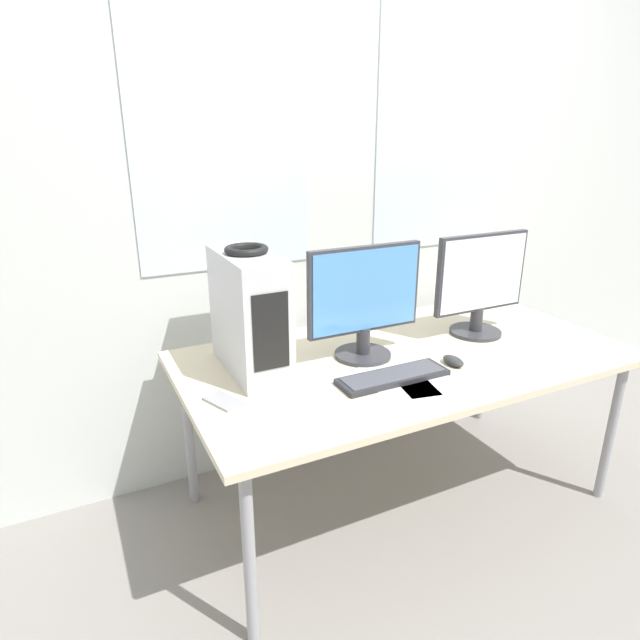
{
  "coord_description": "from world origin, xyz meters",
  "views": [
    {
      "loc": [
        -1.2,
        -1.17,
        1.56
      ],
      "look_at": [
        -0.39,
        0.47,
        0.91
      ],
      "focal_mm": 30.0,
      "sensor_mm": 36.0,
      "label": 1
    }
  ],
  "objects_px": {
    "headphones": "(246,249)",
    "keyboard": "(393,377)",
    "mouse": "(453,361)",
    "pc_tower": "(249,313)",
    "monitor_right_near": "(480,284)",
    "cell_phone": "(223,401)",
    "monitor_main": "(364,301)"
  },
  "relations": [
    {
      "from": "headphones",
      "to": "cell_phone",
      "type": "distance_m",
      "value": 0.53
    },
    {
      "from": "headphones",
      "to": "keyboard",
      "type": "xyz_separation_m",
      "value": [
        0.43,
        -0.32,
        -0.45
      ]
    },
    {
      "from": "pc_tower",
      "to": "headphones",
      "type": "bearing_deg",
      "value": 90.0
    },
    {
      "from": "headphones",
      "to": "cell_phone",
      "type": "relative_size",
      "value": 1.02
    },
    {
      "from": "keyboard",
      "to": "mouse",
      "type": "relative_size",
      "value": 4.09
    },
    {
      "from": "mouse",
      "to": "pc_tower",
      "type": "bearing_deg",
      "value": 156.48
    },
    {
      "from": "cell_phone",
      "to": "pc_tower",
      "type": "bearing_deg",
      "value": 27.9
    },
    {
      "from": "monitor_main",
      "to": "monitor_right_near",
      "type": "distance_m",
      "value": 0.58
    },
    {
      "from": "headphones",
      "to": "cell_phone",
      "type": "bearing_deg",
      "value": -129.53
    },
    {
      "from": "pc_tower",
      "to": "headphones",
      "type": "height_order",
      "value": "headphones"
    },
    {
      "from": "monitor_main",
      "to": "mouse",
      "type": "height_order",
      "value": "monitor_main"
    },
    {
      "from": "cell_phone",
      "to": "keyboard",
      "type": "bearing_deg",
      "value": -32.3
    },
    {
      "from": "pc_tower",
      "to": "mouse",
      "type": "bearing_deg",
      "value": -23.52
    },
    {
      "from": "headphones",
      "to": "monitor_right_near",
      "type": "relative_size",
      "value": 0.34
    },
    {
      "from": "monitor_main",
      "to": "monitor_right_near",
      "type": "height_order",
      "value": "monitor_main"
    },
    {
      "from": "keyboard",
      "to": "headphones",
      "type": "bearing_deg",
      "value": 143.61
    },
    {
      "from": "pc_tower",
      "to": "monitor_right_near",
      "type": "distance_m",
      "value": 1.03
    },
    {
      "from": "monitor_main",
      "to": "keyboard",
      "type": "bearing_deg",
      "value": -92.22
    },
    {
      "from": "keyboard",
      "to": "pc_tower",
      "type": "bearing_deg",
      "value": 143.69
    },
    {
      "from": "mouse",
      "to": "keyboard",
      "type": "bearing_deg",
      "value": -178.71
    },
    {
      "from": "headphones",
      "to": "keyboard",
      "type": "relative_size",
      "value": 0.37
    },
    {
      "from": "monitor_right_near",
      "to": "keyboard",
      "type": "height_order",
      "value": "monitor_right_near"
    },
    {
      "from": "pc_tower",
      "to": "headphones",
      "type": "relative_size",
      "value": 2.87
    },
    {
      "from": "headphones",
      "to": "keyboard",
      "type": "height_order",
      "value": "headphones"
    },
    {
      "from": "pc_tower",
      "to": "cell_phone",
      "type": "relative_size",
      "value": 2.92
    },
    {
      "from": "monitor_main",
      "to": "cell_phone",
      "type": "height_order",
      "value": "monitor_main"
    },
    {
      "from": "pc_tower",
      "to": "monitor_main",
      "type": "xyz_separation_m",
      "value": [
        0.44,
        -0.09,
        0.01
      ]
    },
    {
      "from": "monitor_main",
      "to": "monitor_right_near",
      "type": "relative_size",
      "value": 1.04
    },
    {
      "from": "keyboard",
      "to": "mouse",
      "type": "xyz_separation_m",
      "value": [
        0.28,
        0.01,
        0.01
      ]
    },
    {
      "from": "monitor_main",
      "to": "keyboard",
      "type": "xyz_separation_m",
      "value": [
        -0.01,
        -0.23,
        -0.22
      ]
    },
    {
      "from": "monitor_main",
      "to": "keyboard",
      "type": "height_order",
      "value": "monitor_main"
    },
    {
      "from": "pc_tower",
      "to": "keyboard",
      "type": "distance_m",
      "value": 0.58
    }
  ]
}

